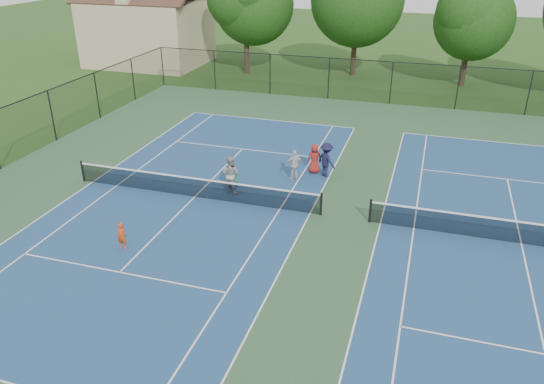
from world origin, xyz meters
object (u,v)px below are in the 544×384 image
(tree_back_a, at_px, (246,1))
(clapboard_house, at_px, (148,30))
(bystander_a, at_px, (294,165))
(ball_crate, at_px, (233,185))
(tree_back_c, at_px, (472,15))
(bystander_c, at_px, (315,159))
(instructor, at_px, (231,174))
(child_player, at_px, (122,236))
(bystander_b, at_px, (326,160))
(ball_hopper, at_px, (233,178))

(tree_back_a, bearing_deg, clapboard_house, 174.29)
(clapboard_house, relative_size, bystander_a, 6.91)
(bystander_a, bearing_deg, tree_back_a, -98.85)
(clapboard_house, bearing_deg, ball_crate, -53.62)
(tree_back_c, height_order, bystander_c, tree_back_c)
(instructor, bearing_deg, bystander_c, -120.24)
(child_player, bearing_deg, ball_crate, 76.86)
(tree_back_c, height_order, bystander_b, tree_back_c)
(bystander_a, height_order, ball_hopper, bystander_a)
(tree_back_a, relative_size, instructor, 5.06)
(tree_back_c, bearing_deg, ball_hopper, -114.45)
(child_player, relative_size, instructor, 0.60)
(bystander_a, xyz_separation_m, bystander_b, (1.41, 0.86, 0.10))
(instructor, xyz_separation_m, bystander_b, (3.88, 3.09, -0.02))
(tree_back_a, xyz_separation_m, bystander_c, (10.63, -19.61, -5.28))
(bystander_a, xyz_separation_m, ball_hopper, (-2.57, -1.76, -0.30))
(clapboard_house, xyz_separation_m, ball_hopper, (17.31, -23.50, -2.61))
(tree_back_a, height_order, bystander_b, tree_back_a)
(tree_back_c, relative_size, bystander_c, 5.51)
(tree_back_c, height_order, child_player, tree_back_c)
(child_player, height_order, ball_hopper, child_player)
(instructor, xyz_separation_m, bystander_c, (3.21, 3.37, -0.14))
(tree_back_c, relative_size, child_player, 7.78)
(bystander_a, bearing_deg, bystander_c, -157.63)
(bystander_c, xyz_separation_m, ball_crate, (-3.32, -2.90, -0.63))
(tree_back_a, relative_size, bystander_b, 5.18)
(clapboard_house, distance_m, ball_hopper, 29.31)
(tree_back_c, bearing_deg, bystander_a, -110.47)
(tree_back_c, bearing_deg, child_player, -113.12)
(tree_back_c, distance_m, bystander_a, 23.68)
(tree_back_a, bearing_deg, child_player, -79.73)
(ball_crate, bearing_deg, bystander_c, 41.14)
(ball_hopper, bearing_deg, ball_crate, 0.00)
(tree_back_a, relative_size, ball_crate, 23.40)
(clapboard_house, bearing_deg, child_player, -63.00)
(clapboard_house, distance_m, bystander_b, 29.91)
(bystander_b, relative_size, ball_hopper, 4.28)
(bystander_a, bearing_deg, clapboard_house, -81.89)
(bystander_b, bearing_deg, tree_back_a, -22.89)
(clapboard_house, xyz_separation_m, bystander_b, (21.30, -20.88, -2.21))
(instructor, distance_m, bystander_c, 4.66)
(tree_back_c, xyz_separation_m, instructor, (-10.58, -23.98, -4.58))
(tree_back_c, bearing_deg, tree_back_a, -176.82)
(bystander_a, height_order, bystander_c, bystander_a)
(bystander_b, height_order, bystander_c, bystander_b)
(instructor, relative_size, ball_hopper, 4.38)
(instructor, bearing_deg, tree_back_a, -58.71)
(tree_back_a, relative_size, clapboard_house, 0.85)
(instructor, distance_m, bystander_a, 3.33)
(tree_back_a, distance_m, clapboard_house, 10.47)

